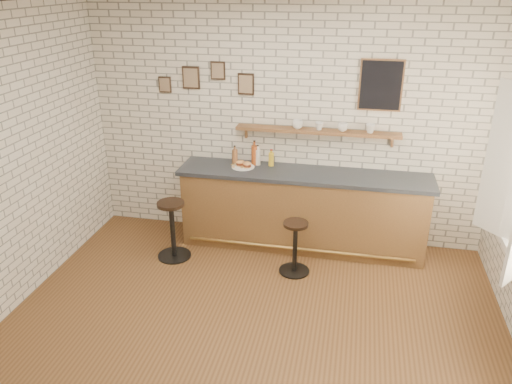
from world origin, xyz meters
TOP-DOWN VIEW (x-y plane):
  - ground at (0.00, 0.00)m, footprint 5.00×5.00m
  - bar_counter at (0.28, 1.70)m, footprint 3.10×0.65m
  - sandwich_plate at (-0.49, 1.73)m, footprint 0.28×0.28m
  - ciabatta_sandwich at (-0.48, 1.73)m, footprint 0.23×0.16m
  - potato_chips at (-0.50, 1.73)m, footprint 0.26×0.19m
  - bitters_bottle_brown at (-0.62, 1.85)m, footprint 0.07×0.07m
  - bitters_bottle_white at (-0.33, 1.85)m, footprint 0.07×0.07m
  - bitters_bottle_amber at (-0.37, 1.85)m, footprint 0.08×0.08m
  - condiment_bottle_yellow at (-0.15, 1.85)m, footprint 0.07×0.07m
  - bar_stool_left at (-1.23, 1.10)m, footprint 0.43×0.43m
  - bar_stool_right at (0.28, 1.06)m, footprint 0.36×0.36m
  - wall_shelf at (0.40, 1.90)m, footprint 2.00×0.18m
  - shelf_cup_a at (0.16, 1.90)m, footprint 0.17×0.17m
  - shelf_cup_b at (0.42, 1.90)m, footprint 0.14×0.14m
  - shelf_cup_c at (0.70, 1.90)m, footprint 0.17×0.17m
  - shelf_cup_d at (1.03, 1.90)m, footprint 0.12×0.12m
  - back_wall_decor at (0.23, 1.98)m, footprint 2.96×0.02m

SIDE VIEW (x-z plane):
  - ground at x=0.00m, z-range 0.00..0.00m
  - bar_stool_right at x=0.28m, z-range 0.02..0.67m
  - bar_stool_left at x=-1.23m, z-range 0.03..0.77m
  - bar_counter at x=0.28m, z-range 0.00..1.01m
  - sandwich_plate at x=-0.49m, z-range 1.01..1.02m
  - potato_chips at x=-0.50m, z-range 1.02..1.03m
  - ciabatta_sandwich at x=-0.48m, z-range 1.02..1.09m
  - condiment_bottle_yellow at x=-0.15m, z-range 0.99..1.21m
  - bitters_bottle_brown at x=-0.62m, z-range 0.99..1.22m
  - bitters_bottle_white at x=-0.33m, z-range 0.99..1.25m
  - bitters_bottle_amber at x=-0.37m, z-range 0.98..1.30m
  - wall_shelf at x=0.40m, z-range 1.39..1.57m
  - shelf_cup_b at x=0.42m, z-range 1.50..1.59m
  - shelf_cup_c at x=0.70m, z-range 1.50..1.60m
  - shelf_cup_d at x=1.03m, z-range 1.50..1.60m
  - shelf_cup_a at x=0.16m, z-range 1.50..1.60m
  - back_wall_decor at x=0.23m, z-range 1.77..2.33m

